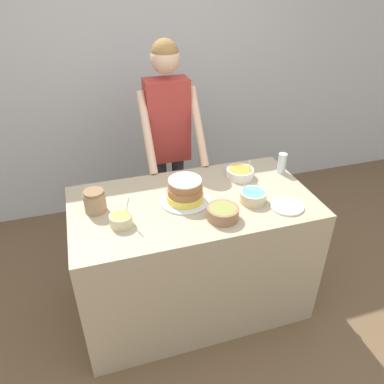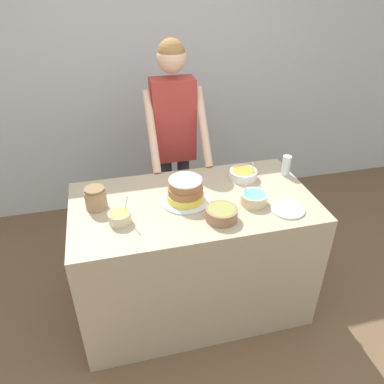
# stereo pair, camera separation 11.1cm
# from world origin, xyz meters

# --- Properties ---
(ground_plane) EXTENTS (14.00, 14.00, 0.00)m
(ground_plane) POSITION_xyz_m (0.00, 0.00, 0.00)
(ground_plane) COLOR brown
(wall_back) EXTENTS (10.00, 0.05, 2.60)m
(wall_back) POSITION_xyz_m (0.00, 1.97, 1.30)
(wall_back) COLOR silver
(wall_back) RESTS_ON ground_plane
(counter) EXTENTS (1.56, 0.83, 0.92)m
(counter) POSITION_xyz_m (0.00, 0.42, 0.46)
(counter) COLOR tan
(counter) RESTS_ON ground_plane
(person_baker) EXTENTS (0.45, 0.48, 1.77)m
(person_baker) POSITION_xyz_m (0.03, 1.17, 1.12)
(person_baker) COLOR #2D2D38
(person_baker) RESTS_ON ground_plane
(cake) EXTENTS (0.32, 0.32, 0.16)m
(cake) POSITION_xyz_m (-0.05, 0.43, 0.99)
(cake) COLOR silver
(cake) RESTS_ON counter
(frosting_bowl_yellow) EXTENTS (0.13, 0.13, 0.18)m
(frosting_bowl_yellow) POSITION_xyz_m (-0.47, 0.30, 0.96)
(frosting_bowl_yellow) COLOR beige
(frosting_bowl_yellow) RESTS_ON counter
(frosting_bowl_blue) EXTENTS (0.17, 0.17, 0.15)m
(frosting_bowl_blue) POSITION_xyz_m (0.36, 0.30, 0.96)
(frosting_bowl_blue) COLOR beige
(frosting_bowl_blue) RESTS_ON counter
(frosting_bowl_olive) EXTENTS (0.19, 0.19, 0.07)m
(frosting_bowl_olive) POSITION_xyz_m (0.11, 0.18, 0.96)
(frosting_bowl_olive) COLOR #936B4C
(frosting_bowl_olive) RESTS_ON counter
(frosting_bowl_orange) EXTENTS (0.19, 0.19, 0.15)m
(frosting_bowl_orange) POSITION_xyz_m (0.41, 0.61, 0.95)
(frosting_bowl_orange) COLOR white
(frosting_bowl_orange) RESTS_ON counter
(drinking_glass) EXTENTS (0.06, 0.06, 0.15)m
(drinking_glass) POSITION_xyz_m (0.72, 0.59, 0.99)
(drinking_glass) COLOR silver
(drinking_glass) RESTS_ON counter
(ceramic_plate) EXTENTS (0.21, 0.21, 0.01)m
(ceramic_plate) POSITION_xyz_m (0.54, 0.18, 0.92)
(ceramic_plate) COLOR white
(ceramic_plate) RESTS_ON counter
(stoneware_jar) EXTENTS (0.13, 0.13, 0.14)m
(stoneware_jar) POSITION_xyz_m (-0.60, 0.49, 0.99)
(stoneware_jar) COLOR #9E7F5B
(stoneware_jar) RESTS_ON counter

